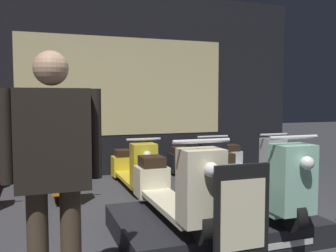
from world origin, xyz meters
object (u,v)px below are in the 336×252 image
Objects in this scene: scooter_display_left at (174,187)px; scooter_backrow_2 at (133,168)px; scooter_backrow_4 at (251,161)px; price_sign_board at (242,222)px; scooter_backrow_3 at (196,164)px; scooter_display_right at (253,181)px; person_left_browsing at (53,160)px; scooter_backrow_1 at (62,173)px.

scooter_backrow_2 is at bearing 85.88° from scooter_display_left.
scooter_display_left is 1.00× the size of scooter_backrow_4.
scooter_display_left is 0.88m from price_sign_board.
scooter_backrow_3 is 1.02m from scooter_backrow_4.
scooter_display_right is 1.97× the size of price_sign_board.
price_sign_board is (-1.98, -3.05, 0.14)m from scooter_backrow_4.
scooter_backrow_4 is at bearing 42.38° from person_left_browsing.
scooter_backrow_2 and scooter_backrow_4 have the same top height.
scooter_display_right reaches higher than scooter_backrow_4.
scooter_display_left is at bearing -134.99° from scooter_backrow_4.
scooter_backrow_3 is 1.00× the size of scooter_backrow_4.
scooter_backrow_4 is (1.02, 0.00, 0.00)m from scooter_backrow_3.
scooter_backrow_3 is 1.05× the size of person_left_browsing.
person_left_browsing is at bearing -112.60° from scooter_backrow_2.
scooter_backrow_3 is at bearing 0.00° from scooter_backrow_2.
scooter_display_left is at bearing -68.61° from scooter_backrow_1.
scooter_display_left is 2.21m from scooter_backrow_2.
scooter_display_left reaches higher than scooter_backrow_3.
scooter_backrow_3 is at bearing 52.90° from person_left_browsing.
scooter_display_right is 1.00× the size of scooter_backrow_1.
scooter_backrow_4 is at bearing 56.94° from price_sign_board.
price_sign_board is at bearing -88.99° from scooter_backrow_2.
person_left_browsing reaches higher than scooter_backrow_1.
person_left_browsing is at bearing 177.76° from price_sign_board.
person_left_browsing reaches higher than price_sign_board.
scooter_backrow_3 is 1.97× the size of price_sign_board.
scooter_backrow_2 is at bearing 0.00° from scooter_backrow_1.
price_sign_board is (0.05, -3.05, 0.14)m from scooter_backrow_2.
scooter_display_left is 1.00× the size of scooter_display_right.
scooter_backrow_2 is (-0.68, 2.20, -0.22)m from scooter_display_right.
price_sign_board reaches higher than scooter_backrow_4.
scooter_backrow_1 is 1.05× the size of person_left_browsing.
scooter_backrow_3 is at bearing 81.29° from scooter_display_right.
price_sign_board reaches higher than scooter_backrow_2.
person_left_browsing is 1.88× the size of price_sign_board.
scooter_backrow_1 is at bearing 127.75° from scooter_display_right.
scooter_display_right is at bearing 0.00° from scooter_display_left.
person_left_browsing is at bearing -143.69° from scooter_display_left.
scooter_backrow_3 is (1.18, 2.20, -0.22)m from scooter_display_left.
scooter_backrow_1 is 1.97× the size of price_sign_board.
scooter_backrow_4 is at bearing 58.33° from scooter_display_right.
scooter_backrow_2 is (1.02, 0.00, 0.00)m from scooter_backrow_1.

